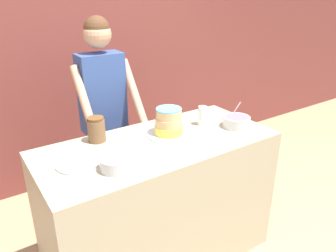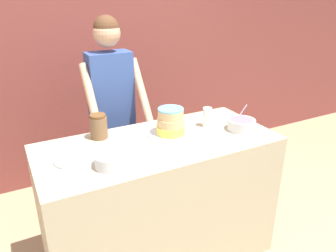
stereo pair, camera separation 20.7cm
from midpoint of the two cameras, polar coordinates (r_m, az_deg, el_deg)
wall_back at (r=3.32m, az=-17.53°, el=11.95°), size 10.00×0.05×2.60m
counter at (r=2.37m, az=-4.04°, el=-13.28°), size 1.56×0.70×0.95m
person_baker at (r=2.61m, az=-13.48°, el=4.08°), size 0.46×0.46×1.70m
cake at (r=2.19m, az=-2.57°, el=0.40°), size 0.31×0.31×0.19m
frosting_bowl_white at (r=1.83m, az=-12.34°, el=-6.37°), size 0.17×0.17×0.07m
frosting_bowl_purple at (r=2.37m, az=9.40°, el=0.78°), size 0.19×0.19×0.16m
drinking_glass at (r=2.36m, az=3.54°, el=1.76°), size 0.07×0.07×0.14m
ceramic_plate at (r=1.95m, az=-18.49°, el=-6.34°), size 0.24×0.24×0.01m
stoneware_jar at (r=2.17m, az=-15.06°, el=-0.66°), size 0.11×0.11×0.16m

